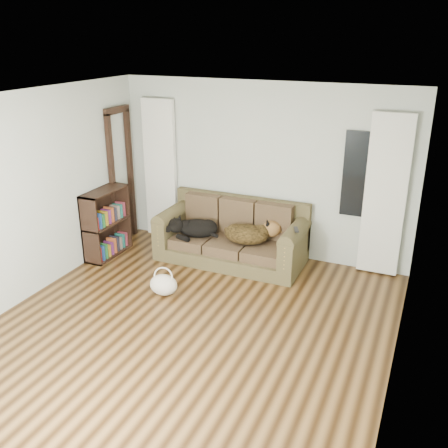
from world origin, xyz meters
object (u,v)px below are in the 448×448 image
at_px(sofa, 231,233).
at_px(tote_bag, 164,283).
at_px(bookshelf, 107,224).
at_px(dog_black_lab, 195,228).
at_px(dog_shepherd, 250,234).

height_order(sofa, tote_bag, sofa).
bearing_deg(bookshelf, dog_black_lab, 14.89).
distance_m(dog_black_lab, tote_bag, 1.26).
distance_m(sofa, bookshelf, 1.90).
relative_size(dog_black_lab, bookshelf, 0.58).
height_order(dog_black_lab, bookshelf, bookshelf).
relative_size(sofa, dog_black_lab, 3.56).
bearing_deg(sofa, tote_bag, -106.84).
distance_m(sofa, tote_bag, 1.40).
height_order(dog_shepherd, bookshelf, bookshelf).
distance_m(sofa, dog_shepherd, 0.31).
bearing_deg(sofa, dog_black_lab, -169.05).
xyz_separation_m(dog_black_lab, bookshelf, (-1.28, -0.45, 0.02)).
bearing_deg(bookshelf, tote_bag, -32.70).
bearing_deg(tote_bag, bookshelf, 151.84).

